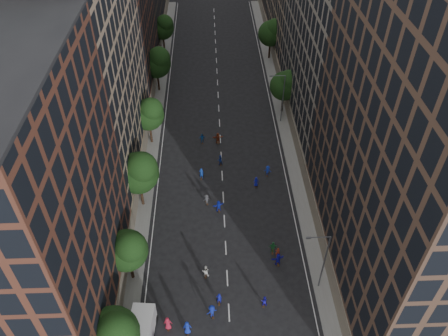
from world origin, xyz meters
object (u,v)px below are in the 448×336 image
Objects in this scene: streetlamp_near at (323,259)px; cargo_van at (141,332)px; skater_2 at (264,301)px; skater_1 at (219,299)px; skater_0 at (187,328)px; streetlamp_far at (282,96)px.

streetlamp_near is 1.63× the size of cargo_van.
streetlamp_near is 6.07× the size of skater_2.
skater_2 is at bearing -161.29° from streetlamp_near.
streetlamp_near reaches higher than skater_2.
skater_2 is (5.03, -0.44, -0.10)m from skater_1.
skater_0 is (-14.90, -5.15, -4.22)m from streetlamp_near.
skater_1 is at bearing 5.83° from skater_2.
streetlamp_far is 5.33× the size of skater_1.
streetlamp_far is 6.07× the size of skater_2.
skater_0 is 1.11× the size of skater_1.
streetlamp_near is 33.00m from streetlamp_far.
skater_1 is 1.14× the size of skater_2.
streetlamp_near reaches higher than skater_0.
streetlamp_near is at bearing -90.00° from streetlamp_far.
cargo_van is at bearing 5.89° from skater_0.
streetlamp_near is 16.32m from skater_0.
cargo_van is at bearing 26.03° from skater_2.
skater_2 is (13.26, 3.59, -0.76)m from cargo_van.
streetlamp_near is at bearing -170.91° from skater_1.
streetlamp_far is (0.00, 33.00, 0.00)m from streetlamp_near.
streetlamp_far is at bearing -107.71° from skater_1.
cargo_van reaches higher than skater_0.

